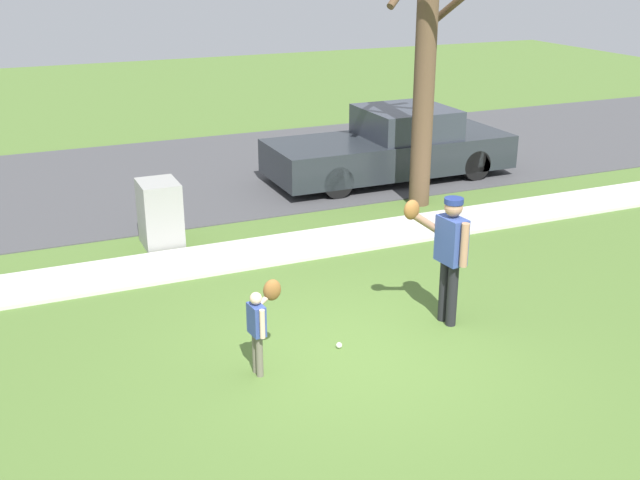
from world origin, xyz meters
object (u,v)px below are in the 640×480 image
object	(u,v)px
person_child	(261,317)
baseball	(339,345)
parked_pickup_dark	(392,147)
person_adult	(448,247)
street_tree_near	(426,49)
utility_cabinet	(160,213)

from	to	relation	value
person_child	baseball	distance (m)	1.25
baseball	parked_pickup_dark	size ratio (longest dim) A/B	0.01
person_adult	street_tree_near	xyz separation A→B (m)	(2.29, 4.56, 1.87)
person_child	baseball	xyz separation A→B (m)	(1.05, 0.15, -0.66)
person_child	baseball	size ratio (longest dim) A/B	14.56
parked_pickup_dark	utility_cabinet	bearing A→B (deg)	20.41
person_adult	parked_pickup_dark	size ratio (longest dim) A/B	0.33
person_adult	person_child	world-z (taller)	person_adult
utility_cabinet	person_child	bearing A→B (deg)	-88.12
person_adult	parked_pickup_dark	world-z (taller)	person_adult
utility_cabinet	parked_pickup_dark	world-z (taller)	parked_pickup_dark
person_child	utility_cabinet	distance (m)	4.60
street_tree_near	parked_pickup_dark	distance (m)	2.93
baseball	parked_pickup_dark	bearing A→B (deg)	56.82
baseball	street_tree_near	world-z (taller)	street_tree_near
person_adult	person_child	bearing A→B (deg)	-0.46
person_child	utility_cabinet	size ratio (longest dim) A/B	0.99
parked_pickup_dark	baseball	bearing A→B (deg)	56.82
baseball	street_tree_near	size ratio (longest dim) A/B	0.01
person_child	parked_pickup_dark	world-z (taller)	parked_pickup_dark
person_child	street_tree_near	world-z (taller)	street_tree_near
person_adult	utility_cabinet	world-z (taller)	person_adult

